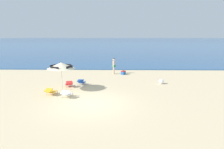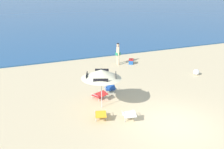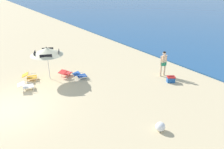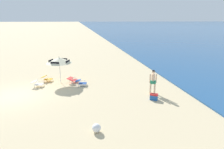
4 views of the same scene
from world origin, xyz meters
TOP-DOWN VIEW (x-y plane):
  - ground_plane at (0.00, 0.00)m, footprint 800.00×800.00m
  - beach_umbrella_striped_main at (-2.49, 2.93)m, footprint 2.54×2.54m
  - lounge_chair_under_umbrella at (-2.23, 3.92)m, footprint 0.84×1.00m
  - lounge_chair_beside_umbrella at (-1.72, 1.22)m, footprint 0.69×0.95m
  - lounge_chair_facing_sea at (-1.34, 4.58)m, footprint 0.66×0.93m
  - lounge_chair_spare_folded at (-2.97, 1.76)m, footprint 0.76×0.99m
  - person_standing_near_shore at (1.32, 9.49)m, footprint 0.42×0.51m
  - cooler_box at (2.35, 9.18)m, footprint 0.56×0.60m
  - beach_ball at (5.45, 5.08)m, footprint 0.42×0.42m

SIDE VIEW (x-z plane):
  - ground_plane at x=0.00m, z-range 0.00..0.00m
  - cooler_box at x=2.35m, z-range -0.01..0.42m
  - beach_ball at x=5.45m, z-range 0.00..0.42m
  - lounge_chair_spare_folded at x=-2.97m, z-range 0.02..0.53m
  - lounge_chair_beside_umbrella at x=-1.72m, z-range 0.03..0.53m
  - lounge_chair_under_umbrella at x=-2.23m, z-range 0.03..0.53m
  - lounge_chair_facing_sea at x=-1.34m, z-range 0.03..0.53m
  - person_standing_near_shore at x=1.32m, z-range 0.14..1.87m
  - beach_umbrella_striped_main at x=-2.49m, z-range 0.80..2.98m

